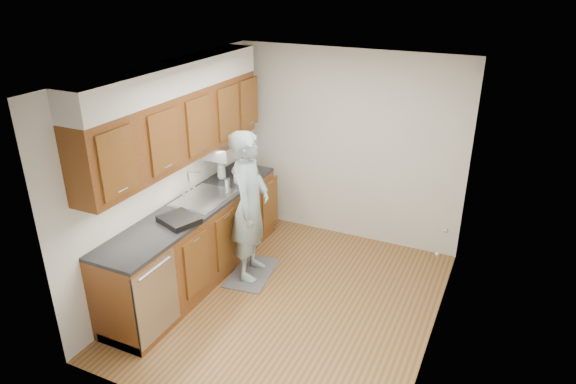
# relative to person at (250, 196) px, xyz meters

# --- Properties ---
(floor) EXTENTS (3.50, 3.50, 0.00)m
(floor) POSITION_rel_person_xyz_m (0.66, -0.32, -1.02)
(floor) COLOR olive
(floor) RESTS_ON ground
(ceiling) EXTENTS (3.50, 3.50, 0.00)m
(ceiling) POSITION_rel_person_xyz_m (0.66, -0.32, 1.48)
(ceiling) COLOR white
(ceiling) RESTS_ON wall_left
(wall_left) EXTENTS (0.02, 3.50, 2.50)m
(wall_left) POSITION_rel_person_xyz_m (-0.84, -0.32, 0.23)
(wall_left) COLOR beige
(wall_left) RESTS_ON floor
(wall_right) EXTENTS (0.02, 3.50, 2.50)m
(wall_right) POSITION_rel_person_xyz_m (2.16, -0.32, 0.23)
(wall_right) COLOR beige
(wall_right) RESTS_ON floor
(wall_back) EXTENTS (3.00, 0.02, 2.50)m
(wall_back) POSITION_rel_person_xyz_m (0.66, 1.43, 0.23)
(wall_back) COLOR beige
(wall_back) RESTS_ON floor
(counter) EXTENTS (0.64, 2.80, 1.30)m
(counter) POSITION_rel_person_xyz_m (-0.54, -0.32, -0.53)
(counter) COLOR brown
(counter) RESTS_ON floor
(upper_cabinets) EXTENTS (0.47, 2.80, 1.21)m
(upper_cabinets) POSITION_rel_person_xyz_m (-0.67, -0.28, 0.93)
(upper_cabinets) COLOR brown
(upper_cabinets) RESTS_ON wall_left
(closet_door) EXTENTS (0.02, 1.22, 2.05)m
(closet_door) POSITION_rel_person_xyz_m (2.15, -0.02, 0.01)
(closet_door) COLOR silver
(closet_door) RESTS_ON wall_right
(floor_mat) EXTENTS (0.56, 0.83, 0.01)m
(floor_mat) POSITION_rel_person_xyz_m (0.00, 0.00, -1.01)
(floor_mat) COLOR slate
(floor_mat) RESTS_ON floor
(person) EXTENTS (0.61, 0.79, 2.01)m
(person) POSITION_rel_person_xyz_m (0.00, 0.00, 0.00)
(person) COLOR #87A0A4
(person) RESTS_ON floor_mat
(soap_bottle_a) EXTENTS (0.13, 0.13, 0.28)m
(soap_bottle_a) POSITION_rel_person_xyz_m (-0.67, 0.49, 0.06)
(soap_bottle_a) COLOR white
(soap_bottle_a) RESTS_ON counter
(soap_bottle_b) EXTENTS (0.10, 0.10, 0.17)m
(soap_bottle_b) POSITION_rel_person_xyz_m (-0.40, 0.44, 0.01)
(soap_bottle_b) COLOR white
(soap_bottle_b) RESTS_ON counter
(soap_bottle_c) EXTENTS (0.20, 0.20, 0.18)m
(soap_bottle_c) POSITION_rel_person_xyz_m (-0.55, 0.66, 0.01)
(soap_bottle_c) COLOR white
(soap_bottle_c) RESTS_ON counter
(steel_can) EXTENTS (0.09, 0.09, 0.12)m
(steel_can) POSITION_rel_person_xyz_m (-0.45, 0.25, -0.02)
(steel_can) COLOR #A5A5AA
(steel_can) RESTS_ON counter
(dish_rack) EXTENTS (0.48, 0.44, 0.06)m
(dish_rack) POSITION_rel_person_xyz_m (-0.43, -0.74, -0.05)
(dish_rack) COLOR black
(dish_rack) RESTS_ON counter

